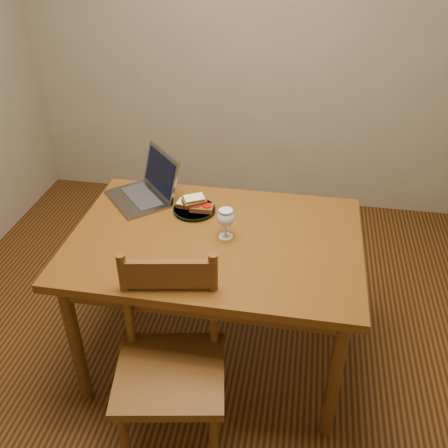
% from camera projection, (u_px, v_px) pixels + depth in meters
% --- Properties ---
extents(floor, '(3.20, 3.20, 0.02)m').
position_uv_depth(floor, '(203.00, 344.00, 2.70)').
color(floor, black).
rests_on(floor, ground).
extents(back_wall, '(3.20, 0.02, 2.60)m').
position_uv_depth(back_wall, '(249.00, 25.00, 3.30)').
color(back_wall, gray).
rests_on(back_wall, floor).
extents(table, '(1.30, 0.90, 0.74)m').
position_uv_depth(table, '(215.00, 253.00, 2.28)').
color(table, '#47230B').
rests_on(table, floor).
extents(chair, '(0.49, 0.48, 0.46)m').
position_uv_depth(chair, '(170.00, 359.00, 1.96)').
color(chair, '#3F240D').
rests_on(chair, floor).
extents(plate, '(0.21, 0.21, 0.02)m').
position_uv_depth(plate, '(194.00, 210.00, 2.42)').
color(plate, black).
rests_on(plate, table).
extents(sandwich_cheese, '(0.11, 0.08, 0.03)m').
position_uv_depth(sandwich_cheese, '(188.00, 204.00, 2.41)').
color(sandwich_cheese, '#381E0C').
rests_on(sandwich_cheese, plate).
extents(sandwich_tomato, '(0.11, 0.07, 0.03)m').
position_uv_depth(sandwich_tomato, '(202.00, 207.00, 2.39)').
color(sandwich_tomato, '#381E0C').
rests_on(sandwich_tomato, plate).
extents(sandwich_top, '(0.13, 0.11, 0.03)m').
position_uv_depth(sandwich_top, '(194.00, 201.00, 2.39)').
color(sandwich_top, '#381E0C').
rests_on(sandwich_top, plate).
extents(milk_glass, '(0.08, 0.08, 0.15)m').
position_uv_depth(milk_glass, '(226.00, 224.00, 2.20)').
color(milk_glass, white).
rests_on(milk_glass, table).
extents(laptop, '(0.43, 0.43, 0.23)m').
position_uv_depth(laptop, '(148.00, 186.00, 2.50)').
color(laptop, slate).
rests_on(laptop, table).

